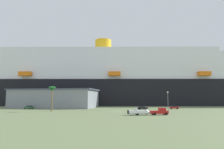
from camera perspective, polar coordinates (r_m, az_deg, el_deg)
name	(u,v)px	position (r m, az deg, el deg)	size (l,w,h in m)	color
ground_plane	(121,108)	(110.94, 2.74, -9.52)	(600.00, 600.00, 0.00)	#66754C
cruise_ship	(155,83)	(151.43, 12.15, -2.31)	(300.97, 62.45, 58.17)	black
terminal_building	(55,98)	(115.61, -16.04, -6.63)	(47.25, 25.66, 10.17)	gray
pickup_truck	(160,112)	(65.61, 13.59, -10.33)	(5.91, 3.24, 2.20)	red
small_boat_on_trailer	(140,112)	(63.70, 8.09, -10.64)	(8.14, 3.47, 2.15)	#595960
palm_tree	(52,90)	(83.18, -16.83, -4.40)	(2.89, 3.05, 10.16)	brown
street_lamp	(168,99)	(80.47, 15.78, -6.68)	(0.56, 0.56, 7.82)	slate
parked_car_black_coupe	(143,108)	(93.16, 8.79, -9.46)	(4.82, 2.61, 1.58)	black
parked_car_red_hatchback	(174,107)	(102.42, 17.48, -8.98)	(4.44, 2.29, 1.58)	red
parked_car_green_wagon	(29,107)	(106.71, -22.77, -8.67)	(4.61, 2.74, 1.58)	#2D723F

